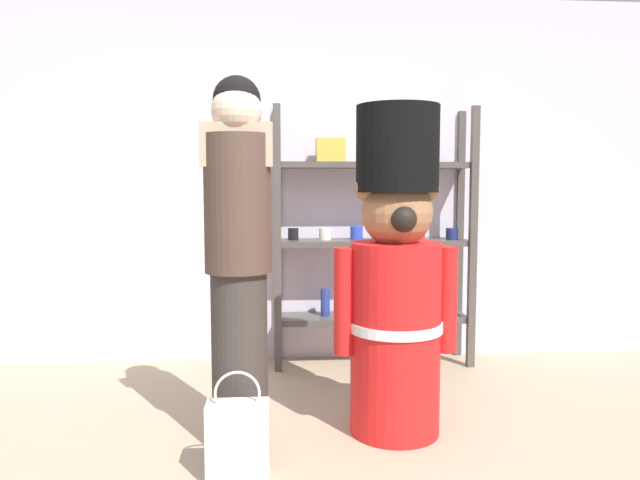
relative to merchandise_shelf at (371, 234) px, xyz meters
name	(u,v)px	position (x,y,z in m)	size (l,w,h in m)	color
back_wall	(295,181)	(-0.53, 0.22, 0.37)	(6.40, 0.12, 2.60)	silver
merchandise_shelf	(371,234)	(0.00, 0.00, 0.00)	(1.39, 0.35, 1.80)	#4C4742
teddy_bear_guard	(396,280)	(-0.07, -1.21, -0.14)	(0.63, 0.47, 1.65)	red
person_shopper	(238,252)	(-0.85, -1.34, 0.02)	(0.33, 0.31, 1.77)	#38332D
shopping_bag	(238,439)	(-0.84, -1.65, -0.75)	(0.27, 0.14, 0.48)	silver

